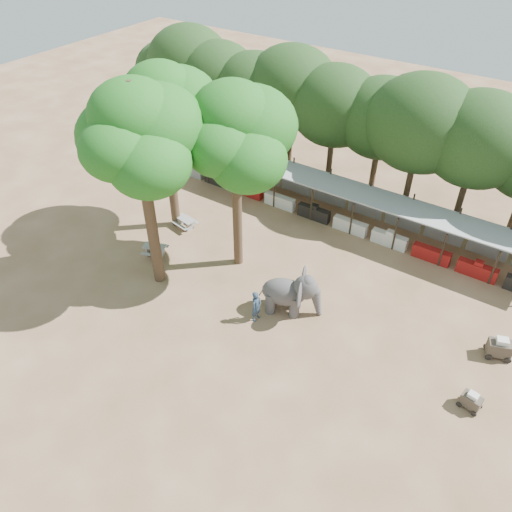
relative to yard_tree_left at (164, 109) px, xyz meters
The scene contains 12 objects.
ground 14.23m from the yard_tree_left, 38.20° to the right, with size 100.00×100.00×0.00m, color brown.
vendor_stalls 13.30m from the yard_tree_left, 36.06° to the left, with size 28.00×2.99×2.80m.
yard_tree_left is the anchor object (origin of this frame).
yard_tree_center 5.92m from the yard_tree_left, 59.04° to the right, with size 7.10×6.90×12.04m.
yard_tree_back 6.09m from the yard_tree_left, ahead, with size 7.10×6.90×11.36m.
backdrop_trees 15.17m from the yard_tree_left, 52.28° to the left, with size 46.46×5.95×8.33m.
elephant 13.39m from the yard_tree_left, 15.55° to the right, with size 3.56×2.71×2.65m.
handler 13.11m from the yard_tree_left, 25.62° to the right, with size 0.69×0.46×1.92m, color #26384C.
picnic_table_near 8.62m from the yard_tree_left, 70.02° to the right, with size 1.81×1.72×0.72m.
picnic_table_far 7.79m from the yard_tree_left, ahead, with size 1.65×1.54×0.72m.
cart_front 22.91m from the yard_tree_left, 10.58° to the right, with size 1.09×0.82×0.97m.
cart_back 22.83m from the yard_tree_left, ahead, with size 1.47×1.21×1.23m.
Camera 1 is at (11.52, -13.68, 19.90)m, focal length 35.00 mm.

